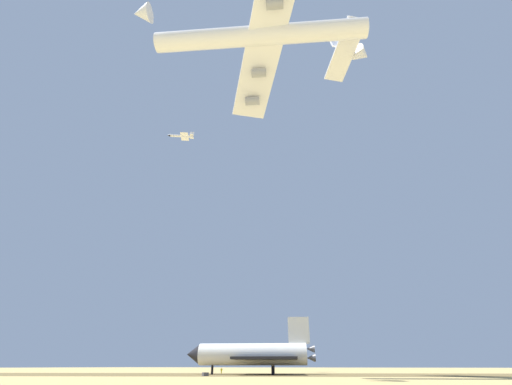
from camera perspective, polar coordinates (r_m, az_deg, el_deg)
The scene contains 7 objects.
ground_plane at distance 114.75m, azimuth -0.64°, elevation -27.62°, with size 1200.00×1200.00×0.00m, color tan.
runway_strip at distance 114.55m, azimuth -0.56°, elevation -27.62°, with size 440.00×44.00×0.02m, color brown.
space_shuttle at distance 114.62m, azimuth -0.85°, elevation -24.95°, with size 37.89×28.80×15.80m.
carrier_jet at distance 123.43m, azimuth 1.22°, elevation 24.13°, with size 65.92×55.25×23.97m.
chase_jet_lead at distance 207.46m, azimuth -12.02°, elevation 9.02°, with size 14.52×10.33×4.00m.
ground_crew_near_nose at distance 132.02m, azimuth -5.67°, elevation -26.96°, with size 0.45×0.53×1.73m.
ground_support_crate at distance 98.70m, azimuth -8.29°, elevation -27.33°, with size 1.31×1.30×0.81m, color #4C4C51.
Camera 1 is at (-50.12, 103.20, 2.21)m, focal length 24.47 mm.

